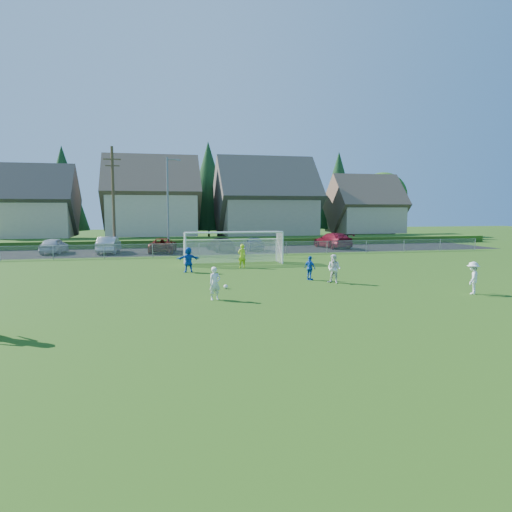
% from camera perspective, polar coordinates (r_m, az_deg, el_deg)
% --- Properties ---
extents(ground, '(160.00, 160.00, 0.00)m').
position_cam_1_polar(ground, '(19.51, 5.21, -6.45)').
color(ground, '#193D0C').
rests_on(ground, ground).
extents(asphalt_lot, '(60.00, 60.00, 0.00)m').
position_cam_1_polar(asphalt_lot, '(46.19, -5.33, 0.69)').
color(asphalt_lot, black).
rests_on(asphalt_lot, ground).
extents(grass_embankment, '(70.00, 6.00, 0.80)m').
position_cam_1_polar(grass_embankment, '(53.58, -6.36, 1.82)').
color(grass_embankment, '#1E420F').
rests_on(grass_embankment, ground).
extents(soccer_ball, '(0.22, 0.22, 0.22)m').
position_cam_1_polar(soccer_ball, '(24.01, -3.81, -3.84)').
color(soccer_ball, white).
rests_on(soccer_ball, ground).
extents(player_white_a, '(0.65, 0.53, 1.53)m').
position_cam_1_polar(player_white_a, '(21.04, -5.16, -3.42)').
color(player_white_a, white).
rests_on(player_white_a, ground).
extents(player_white_b, '(0.99, 1.00, 1.63)m').
position_cam_1_polar(player_white_b, '(25.99, 9.73, -1.60)').
color(player_white_b, white).
rests_on(player_white_b, ground).
extents(player_white_c, '(1.16, 1.14, 1.60)m').
position_cam_1_polar(player_white_c, '(24.77, 25.48, -2.49)').
color(player_white_c, white).
rests_on(player_white_c, ground).
extents(player_blue_a, '(0.69, 0.90, 1.43)m').
position_cam_1_polar(player_blue_a, '(26.95, 6.76, -1.51)').
color(player_blue_a, '#134EB6').
rests_on(player_blue_a, ground).
extents(player_blue_b, '(1.57, 0.57, 1.67)m').
position_cam_1_polar(player_blue_b, '(30.41, -8.46, -0.46)').
color(player_blue_b, '#134EB6').
rests_on(player_blue_b, ground).
extents(goalkeeper, '(0.68, 0.52, 1.68)m').
position_cam_1_polar(goalkeeper, '(32.42, -1.78, 0.00)').
color(goalkeeper, '#C4EB1B').
rests_on(goalkeeper, ground).
extents(car_a, '(2.13, 4.51, 1.49)m').
position_cam_1_polar(car_a, '(46.79, -23.94, 1.19)').
color(car_a, '#B6BABE').
rests_on(car_a, ground).
extents(car_b, '(1.99, 4.86, 1.57)m').
position_cam_1_polar(car_b, '(45.41, -17.92, 1.33)').
color(car_b, '#BCBCBC').
rests_on(car_b, ground).
extents(car_c, '(2.93, 5.24, 1.38)m').
position_cam_1_polar(car_c, '(44.86, -11.56, 1.33)').
color(car_c, '#61140B').
rests_on(car_c, ground).
extents(car_d, '(2.54, 4.94, 1.37)m').
position_cam_1_polar(car_d, '(45.11, -4.45, 1.45)').
color(car_d, black).
rests_on(car_d, ground).
extents(car_e, '(1.92, 4.22, 1.40)m').
position_cam_1_polar(car_e, '(45.94, -0.27, 1.56)').
color(car_e, '#131F45').
rests_on(car_e, ground).
extents(car_g, '(2.95, 5.87, 1.64)m').
position_cam_1_polar(car_g, '(49.71, 9.57, 1.94)').
color(car_g, maroon).
rests_on(car_g, ground).
extents(soccer_goal, '(7.42, 1.90, 2.50)m').
position_cam_1_polar(soccer_goal, '(34.77, -2.92, 1.70)').
color(soccer_goal, white).
rests_on(soccer_goal, ground).
extents(chainlink_fence, '(52.06, 0.06, 1.20)m').
position_cam_1_polar(chainlink_fence, '(40.71, -4.34, 0.89)').
color(chainlink_fence, gray).
rests_on(chainlink_fence, ground).
extents(streetlight, '(1.38, 0.18, 9.00)m').
position_cam_1_polar(streetlight, '(44.15, -10.90, 6.66)').
color(streetlight, slate).
rests_on(streetlight, ground).
extents(utility_pole, '(1.60, 0.26, 10.00)m').
position_cam_1_polar(utility_pole, '(45.28, -17.40, 6.86)').
color(utility_pole, '#473321').
rests_on(utility_pole, ground).
extents(houses_row, '(53.90, 11.45, 13.27)m').
position_cam_1_polar(houses_row, '(61.18, -5.36, 8.83)').
color(houses_row, tan).
rests_on(houses_row, ground).
extents(tree_row, '(65.98, 12.36, 13.80)m').
position_cam_1_polar(tree_row, '(67.28, -6.85, 8.18)').
color(tree_row, '#382616').
rests_on(tree_row, ground).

